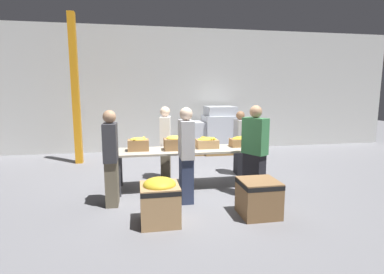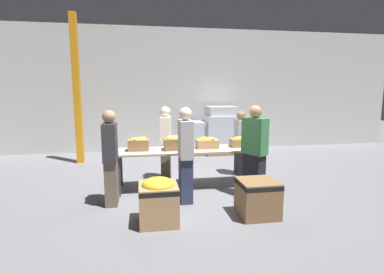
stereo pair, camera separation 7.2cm
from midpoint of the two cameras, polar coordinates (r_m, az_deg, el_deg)
ground_plane at (r=6.32m, az=-0.54°, el=-9.47°), size 30.00×30.00×0.00m
wall_back at (r=10.02m, az=-4.62°, el=8.89°), size 16.00×0.08×4.00m
sorting_table at (r=6.12m, az=-0.55°, el=-2.76°), size 2.97×0.79×0.80m
banana_box_0 at (r=6.04m, az=-10.52°, el=-1.29°), size 0.41×0.31×0.27m
banana_box_1 at (r=6.03m, az=-3.66°, el=-1.07°), size 0.42×0.34×0.30m
banana_box_2 at (r=6.22m, az=2.57°, el=-1.04°), size 0.44×0.35×0.23m
banana_box_3 at (r=6.46m, az=8.98°, el=-0.82°), size 0.45×0.31×0.24m
volunteer_0 at (r=5.31m, az=-1.50°, el=-3.57°), size 0.23×0.46×1.70m
volunteer_1 at (r=5.35m, az=-15.53°, el=-4.00°), size 0.23×0.45×1.66m
volunteer_2 at (r=6.70m, az=-5.37°, el=-1.26°), size 0.29×0.47×1.64m
volunteer_3 at (r=5.69m, az=11.48°, el=-2.78°), size 0.43×0.51×1.72m
volunteer_4 at (r=7.18m, az=8.79°, el=-1.15°), size 0.22×0.41×1.51m
donation_bin_0 at (r=4.60m, az=-6.61°, el=-11.70°), size 0.58×0.58×0.70m
donation_bin_1 at (r=4.97m, az=12.15°, el=-10.98°), size 0.59×0.59×0.58m
support_pillar at (r=8.69m, az=-21.56°, el=8.33°), size 0.18×0.18×4.00m
pallet_stack_0 at (r=9.54m, az=1.42°, el=-0.15°), size 0.90×0.90×1.01m
pallet_stack_1 at (r=9.60m, az=4.70°, el=0.45°), size 0.97×0.97×1.20m
pallet_stack_2 at (r=9.72m, az=5.09°, el=1.39°), size 0.99×0.99×1.49m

